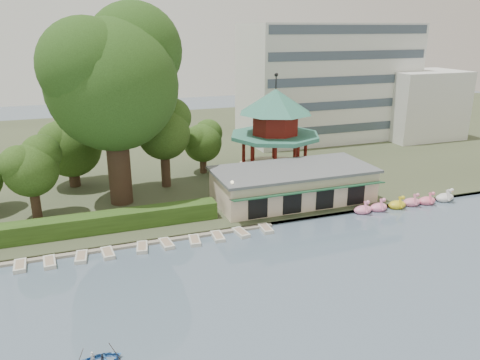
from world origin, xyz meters
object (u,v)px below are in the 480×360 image
dock (103,248)px  big_tree (113,74)px  boathouse (293,184)px  pavilion (275,124)px  rowboat_with_passengers (98,359)px

dock → big_tree: 18.77m
boathouse → pavilion: (2.00, 10.03, 5.11)m
dock → boathouse: (22.00, 4.77, 2.25)m
dock → big_tree: big_tree is taller
dock → rowboat_with_passengers: bearing=-95.0°
boathouse → rowboat_with_passengers: (-23.43, -21.13, -1.93)m
pavilion → rowboat_with_passengers: pavilion is taller
dock → boathouse: bearing=12.2°
dock → pavilion: pavilion is taller
pavilion → big_tree: big_tree is taller
big_tree → boathouse: bearing=-18.4°
rowboat_with_passengers → pavilion: bearing=50.8°
dock → pavilion: 29.14m
rowboat_with_passengers → dock: bearing=85.0°
rowboat_with_passengers → big_tree: bearing=80.4°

